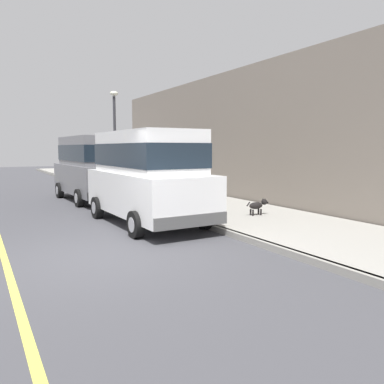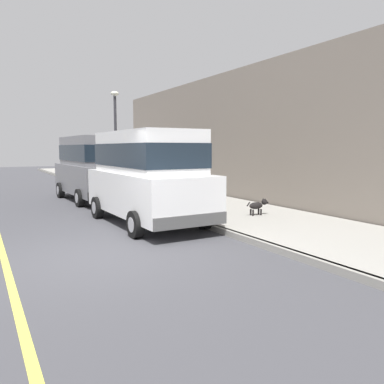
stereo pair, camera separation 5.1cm
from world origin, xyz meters
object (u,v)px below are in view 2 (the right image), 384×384
object	(u,v)px
fire_hydrant	(171,196)
car_grey_van	(93,165)
street_lamp	(115,129)
car_white_van	(147,173)
dog_black	(258,205)

from	to	relation	value
fire_hydrant	car_grey_van	bearing A→B (deg)	112.25
car_grey_van	street_lamp	distance (m)	2.63
car_white_van	fire_hydrant	bearing A→B (deg)	47.04
car_grey_van	car_white_van	bearing A→B (deg)	-89.78
dog_black	fire_hydrant	bearing A→B (deg)	118.00
car_grey_van	dog_black	size ratio (longest dim) A/B	6.57
car_grey_van	fire_hydrant	bearing A→B (deg)	-67.75
car_white_van	street_lamp	world-z (taller)	street_lamp
street_lamp	dog_black	bearing A→B (deg)	-79.22
car_white_van	dog_black	xyz separation A→B (m)	(3.00, -1.06, -0.97)
dog_black	fire_hydrant	distance (m)	3.09
fire_hydrant	car_white_van	bearing A→B (deg)	-132.96
car_grey_van	fire_hydrant	distance (m)	4.25
car_white_van	fire_hydrant	world-z (taller)	car_white_van
car_white_van	car_grey_van	size ratio (longest dim) A/B	0.99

